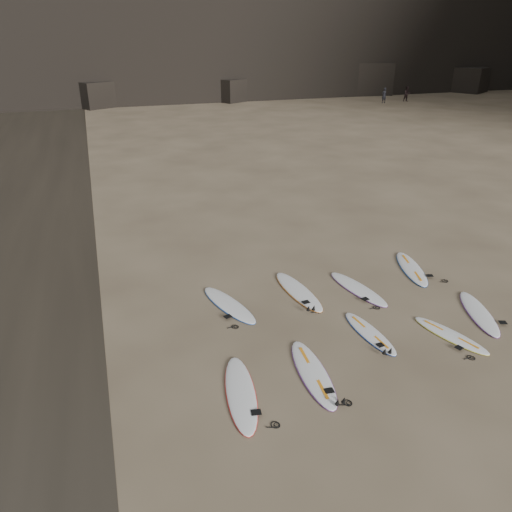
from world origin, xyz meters
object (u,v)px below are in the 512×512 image
Objects in this scene: surfboard_5 at (229,304)px; surfboard_8 at (411,268)px; surfboard_0 at (241,393)px; person_a at (384,95)px; surfboard_3 at (450,335)px; surfboard_6 at (298,291)px; surfboard_2 at (370,333)px; surfboard_7 at (358,289)px; surfboard_4 at (479,313)px; surfboard_1 at (313,373)px; person_b at (407,94)px.

surfboard_8 is (6.49, 0.41, 0.00)m from surfboard_5.
person_a is at bearing 64.56° from surfboard_0.
surfboard_3 is (5.94, 0.49, -0.01)m from surfboard_0.
surfboard_3 is 4.53m from surfboard_6.
surfboard_3 is (1.98, -0.75, -0.00)m from surfboard_2.
surfboard_2 is 44.74m from person_a.
surfboard_7 is 42.33m from person_a.
person_a is at bearing 81.56° from surfboard_4.
person_a reaches higher than surfboard_5.
surfboard_5 is at bearing 110.82° from surfboard_1.
surfboard_8 is at bearing 37.53° from surfboard_2.
surfboard_4 is at bearing 18.27° from surfboard_0.
person_b is at bearing 46.77° from surfboard_6.
person_b is at bearing 39.30° from surfboard_3.
surfboard_0 is 49.95m from person_b.
surfboard_0 is at bearing -120.43° from person_b.
surfboard_8 is (1.31, 3.75, 0.01)m from surfboard_3.
surfboard_7 is 1.65× the size of person_a.
surfboard_8 reaches higher than surfboard_5.
surfboard_1 reaches higher than surfboard_3.
surfboard_0 is at bearing -155.62° from surfboard_7.
surfboard_0 is 1.03× the size of surfboard_5.
surfboard_4 is 44.82m from person_b.
surfboard_5 is at bearing -122.55° from person_b.
surfboard_0 reaches higher than surfboard_5.
surfboard_1 is 2.39m from surfboard_2.
surfboard_4 is 0.95× the size of surfboard_8.
person_b is at bearing 50.85° from surfboard_2.
surfboard_0 reaches higher than surfboard_3.
surfboard_1 is 1.20× the size of surfboard_3.
surfboard_1 is 1.06× the size of surfboard_4.
surfboard_4 is at bearing 55.89° from person_a.
person_a is (22.50, 35.84, 0.73)m from surfboard_7.
surfboard_8 is at bearing -14.04° from surfboard_5.
surfboard_8 is (3.30, 2.99, 0.01)m from surfboard_2.
surfboard_6 is 1.76× the size of person_a.
person_b is at bearing 43.12° from surfboard_7.
surfboard_7 is (4.84, 3.52, -0.00)m from surfboard_0.
surfboard_2 is 46.63m from person_b.
surfboard_8 reaches higher than surfboard_2.
surfboard_2 is 1.00× the size of surfboard_3.
surfboard_6 is (-0.94, 2.71, 0.01)m from surfboard_2.
surfboard_4 is 0.91× the size of surfboard_6.
surfboard_2 is 2.87m from surfboard_6.
person_a is at bearing -167.26° from person_b.
surfboard_1 is 1.03× the size of surfboard_7.
person_a is at bearing 35.55° from surfboard_5.
surfboard_4 is 0.97× the size of surfboard_7.
surfboard_1 is at bearing -113.27° from surfboard_6.
person_b is (23.10, 35.44, 0.73)m from surfboard_8.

